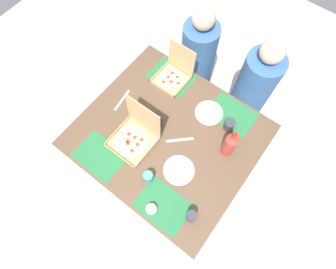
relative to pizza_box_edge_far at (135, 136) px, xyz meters
name	(u,v)px	position (x,y,z in m)	size (l,w,h in m)	color
ground_plane	(168,164)	(0.18, 0.18, -0.82)	(6.00, 6.00, 0.00)	beige
dining_table	(168,140)	(0.18, 0.18, -0.16)	(1.32, 1.19, 0.77)	#3F3328
placemat_near_left	(100,156)	(-0.12, -0.27, -0.05)	(0.36, 0.26, 0.00)	#236638
placemat_near_right	(163,206)	(0.47, -0.27, -0.05)	(0.36, 0.26, 0.00)	#236638
placemat_far_left	(172,76)	(-0.12, 0.62, -0.05)	(0.36, 0.26, 0.00)	#236638
placemat_far_right	(232,114)	(0.47, 0.62, -0.05)	(0.36, 0.26, 0.00)	#236638
pizza_box_edge_far	(135,136)	(0.00, 0.00, 0.00)	(0.30, 0.32, 0.34)	tan
pizza_box_corner_left	(173,75)	(-0.10, 0.62, -0.01)	(0.25, 0.27, 0.29)	tan
plate_middle	(209,113)	(0.32, 0.52, -0.04)	(0.22, 0.22, 0.03)	white
plate_far_right	(179,170)	(0.41, 0.00, -0.04)	(0.23, 0.23, 0.03)	white
soda_bottle	(230,144)	(0.60, 0.34, 0.08)	(0.09, 0.09, 0.32)	#B2382D
cup_clear_left	(157,119)	(0.05, 0.21, 0.00)	(0.08, 0.08, 0.10)	#333338
cup_spare	(191,216)	(0.67, -0.21, 0.00)	(0.07, 0.07, 0.10)	#333338
cup_clear_right	(229,125)	(0.51, 0.51, -0.01)	(0.08, 0.08, 0.09)	#333338
cup_dark	(148,177)	(0.27, -0.18, -0.01)	(0.07, 0.07, 0.09)	teal
condiment_bowl	(151,209)	(0.42, -0.33, -0.03)	(0.07, 0.07, 0.04)	white
knife_by_near_right	(180,140)	(0.27, 0.20, -0.05)	(0.21, 0.02, 0.01)	#B7B7BC
knife_by_far_left	(122,100)	(-0.30, 0.19, -0.05)	(0.21, 0.02, 0.01)	#B7B7BC
diner_left_seat	(197,63)	(-0.12, 1.03, -0.29)	(0.32, 0.32, 1.17)	#33598C
diner_right_seat	(250,94)	(0.47, 1.03, -0.27)	(0.32, 0.32, 1.21)	#33598C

